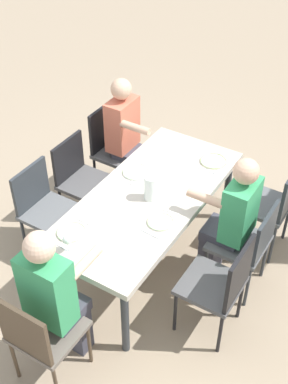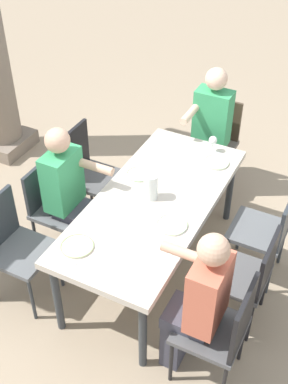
{
  "view_description": "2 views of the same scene",
  "coord_description": "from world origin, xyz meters",
  "px_view_note": "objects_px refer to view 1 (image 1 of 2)",
  "views": [
    {
      "loc": [
        2.74,
        1.66,
        3.41
      ],
      "look_at": [
        0.12,
        0.04,
        0.89
      ],
      "focal_mm": 47.31,
      "sensor_mm": 36.0,
      "label": 1
    },
    {
      "loc": [
        -2.74,
        -1.3,
        3.29
      ],
      "look_at": [
        -0.11,
        0.04,
        0.9
      ],
      "focal_mm": 47.19,
      "sensor_mm": 36.0,
      "label": 2
    }
  ],
  "objects_px": {
    "chair_east_north": "(222,283)",
    "plate_0": "(213,161)",
    "chair_mid_north": "(248,242)",
    "chair_mid_south": "(80,176)",
    "plate_3": "(71,232)",
    "chair_head_east": "(39,334)",
    "chair_west_south": "(113,145)",
    "plate_2": "(160,222)",
    "plate_1": "(136,172)",
    "diner_man_white": "(56,296)",
    "dining_table": "(148,201)",
    "chair_east_south": "(44,205)",
    "water_pitcher": "(150,189)",
    "diner_woman_green": "(231,219)",
    "chair_west_north": "(274,202)",
    "diner_guest_third": "(128,137)",
    "wine_glass_3": "(67,240)"
  },
  "relations": [
    {
      "from": "chair_mid_south",
      "to": "chair_east_south",
      "type": "bearing_deg",
      "value": 0.1
    },
    {
      "from": "chair_east_north",
      "to": "diner_man_white",
      "type": "relative_size",
      "value": 0.7
    },
    {
      "from": "water_pitcher",
      "to": "plate_0",
      "type": "bearing_deg",
      "value": 163.21
    },
    {
      "from": "diner_woman_green",
      "to": "diner_man_white",
      "type": "relative_size",
      "value": 0.96
    },
    {
      "from": "diner_man_white",
      "to": "water_pitcher",
      "type": "height_order",
      "value": "diner_man_white"
    },
    {
      "from": "diner_guest_third",
      "to": "chair_head_east",
      "type": "bearing_deg",
      "value": 17.5
    },
    {
      "from": "chair_west_south",
      "to": "plate_1",
      "type": "relative_size",
      "value": 4.02
    },
    {
      "from": "chair_head_east",
      "to": "plate_0",
      "type": "height_order",
      "value": "chair_head_east"
    },
    {
      "from": "wine_glass_3",
      "to": "diner_guest_third",
      "type": "bearing_deg",
      "value": -161.99
    },
    {
      "from": "diner_man_white",
      "to": "plate_3",
      "type": "height_order",
      "value": "diner_man_white"
    },
    {
      "from": "chair_east_north",
      "to": "plate_0",
      "type": "distance_m",
      "value": 1.24
    },
    {
      "from": "chair_east_north",
      "to": "chair_east_south",
      "type": "relative_size",
      "value": 1.06
    },
    {
      "from": "dining_table",
      "to": "diner_woman_green",
      "type": "distance_m",
      "value": 0.7
    },
    {
      "from": "chair_mid_south",
      "to": "diner_guest_third",
      "type": "relative_size",
      "value": 0.67
    },
    {
      "from": "dining_table",
      "to": "plate_0",
      "type": "bearing_deg",
      "value": 160.15
    },
    {
      "from": "chair_head_east",
      "to": "plate_3",
      "type": "bearing_deg",
      "value": -159.97
    },
    {
      "from": "chair_west_south",
      "to": "chair_mid_south",
      "type": "bearing_deg",
      "value": 0.49
    },
    {
      "from": "chair_west_south",
      "to": "chair_mid_north",
      "type": "relative_size",
      "value": 1.06
    },
    {
      "from": "chair_west_south",
      "to": "diner_man_white",
      "type": "relative_size",
      "value": 0.69
    },
    {
      "from": "chair_east_north",
      "to": "plate_3",
      "type": "relative_size",
      "value": 4.22
    },
    {
      "from": "chair_east_south",
      "to": "water_pitcher",
      "type": "height_order",
      "value": "water_pitcher"
    },
    {
      "from": "chair_west_south",
      "to": "chair_east_south",
      "type": "distance_m",
      "value": 1.08
    },
    {
      "from": "chair_mid_north",
      "to": "chair_mid_south",
      "type": "bearing_deg",
      "value": -90.0
    },
    {
      "from": "chair_mid_north",
      "to": "chair_mid_south",
      "type": "xyz_separation_m",
      "value": [
        0.0,
        -1.7,
        -0.02
      ]
    },
    {
      "from": "plate_2",
      "to": "plate_3",
      "type": "relative_size",
      "value": 0.93
    },
    {
      "from": "plate_1",
      "to": "plate_3",
      "type": "relative_size",
      "value": 1.05
    },
    {
      "from": "chair_west_south",
      "to": "diner_man_white",
      "type": "xyz_separation_m",
      "value": [
        1.92,
        0.86,
        0.18
      ]
    },
    {
      "from": "chair_mid_north",
      "to": "plate_0",
      "type": "xyz_separation_m",
      "value": [
        -0.54,
        -0.59,
        0.24
      ]
    },
    {
      "from": "diner_woman_green",
      "to": "chair_head_east",
      "type": "bearing_deg",
      "value": -23.53
    },
    {
      "from": "chair_east_south",
      "to": "plate_2",
      "type": "distance_m",
      "value": 1.14
    },
    {
      "from": "chair_head_east",
      "to": "plate_0",
      "type": "distance_m",
      "value": 2.13
    },
    {
      "from": "diner_man_white",
      "to": "dining_table",
      "type": "bearing_deg",
      "value": -179.86
    },
    {
      "from": "chair_east_south",
      "to": "chair_head_east",
      "type": "relative_size",
      "value": 0.97
    },
    {
      "from": "chair_west_north",
      "to": "chair_head_east",
      "type": "relative_size",
      "value": 1.02
    },
    {
      "from": "chair_west_north",
      "to": "chair_mid_north",
      "type": "bearing_deg",
      "value": -0.48
    },
    {
      "from": "chair_mid_north",
      "to": "diner_woman_green",
      "type": "height_order",
      "value": "diner_woman_green"
    },
    {
      "from": "chair_mid_north",
      "to": "chair_east_north",
      "type": "relative_size",
      "value": 0.94
    },
    {
      "from": "wine_glass_3",
      "to": "chair_east_south",
      "type": "bearing_deg",
      "value": -125.3
    },
    {
      "from": "chair_east_north",
      "to": "plate_2",
      "type": "height_order",
      "value": "chair_east_north"
    },
    {
      "from": "chair_mid_north",
      "to": "plate_3",
      "type": "bearing_deg",
      "value": -52.43
    },
    {
      "from": "chair_mid_south",
      "to": "plate_1",
      "type": "bearing_deg",
      "value": 93.74
    },
    {
      "from": "dining_table",
      "to": "plate_2",
      "type": "xyz_separation_m",
      "value": [
        0.23,
        0.26,
        0.07
      ]
    },
    {
      "from": "chair_mid_south",
      "to": "plate_3",
      "type": "relative_size",
      "value": 3.91
    },
    {
      "from": "chair_east_north",
      "to": "water_pitcher",
      "type": "xyz_separation_m",
      "value": [
        -0.33,
        -0.82,
        0.31
      ]
    },
    {
      "from": "dining_table",
      "to": "diner_woman_green",
      "type": "relative_size",
      "value": 1.51
    },
    {
      "from": "dining_table",
      "to": "plate_2",
      "type": "relative_size",
      "value": 9.43
    },
    {
      "from": "plate_1",
      "to": "water_pitcher",
      "type": "relative_size",
      "value": 1.07
    },
    {
      "from": "chair_mid_north",
      "to": "plate_2",
      "type": "distance_m",
      "value": 0.75
    },
    {
      "from": "plate_2",
      "to": "chair_west_north",
      "type": "bearing_deg",
      "value": 148.06
    },
    {
      "from": "chair_west_north",
      "to": "dining_table",
      "type": "bearing_deg",
      "value": -49.6
    }
  ]
}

